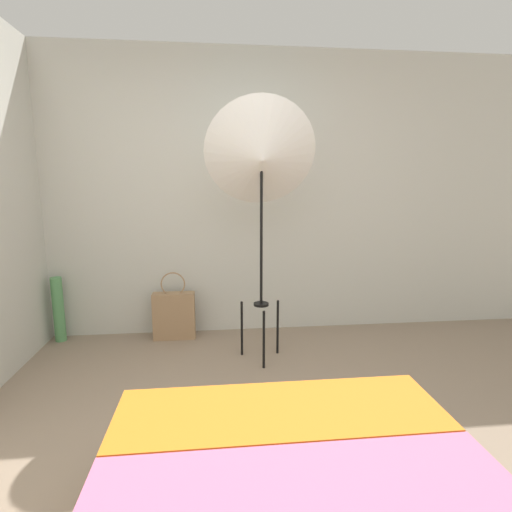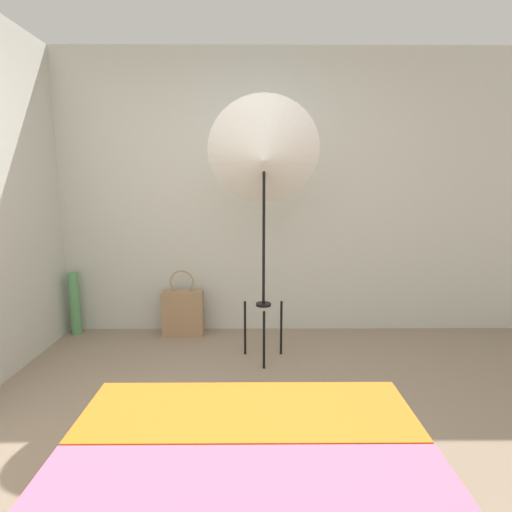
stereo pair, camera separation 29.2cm
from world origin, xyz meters
name	(u,v)px [view 1 (the left image)]	position (x,y,z in m)	size (l,w,h in m)	color
ground_plane	(256,502)	(0.00, 0.00, 0.00)	(14.00, 14.00, 0.00)	gray
wall_back	(230,196)	(0.00, 2.19, 1.30)	(8.00, 0.05, 2.60)	beige
photo_umbrella	(261,158)	(0.20, 1.49, 1.60)	(0.86, 0.52, 2.04)	black
tote_bag	(174,315)	(-0.54, 2.01, 0.22)	(0.38, 0.13, 0.62)	#9E7A56
paper_roll	(58,309)	(-1.56, 2.06, 0.29)	(0.10, 0.10, 0.59)	#56995B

